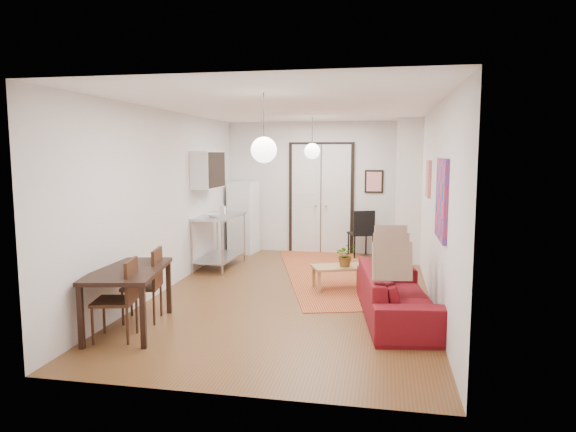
% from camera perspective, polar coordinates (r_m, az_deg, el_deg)
% --- Properties ---
extents(floor, '(7.00, 7.00, 0.00)m').
position_cam_1_polar(floor, '(8.23, 0.65, -8.61)').
color(floor, brown).
rests_on(floor, ground).
extents(ceiling, '(4.20, 7.00, 0.02)m').
position_cam_1_polar(ceiling, '(7.95, 0.68, 11.96)').
color(ceiling, white).
rests_on(ceiling, wall_back).
extents(wall_back, '(4.20, 0.02, 2.90)m').
position_cam_1_polar(wall_back, '(11.41, 3.73, 3.16)').
color(wall_back, silver).
rests_on(wall_back, floor).
extents(wall_front, '(4.20, 0.02, 2.90)m').
position_cam_1_polar(wall_front, '(4.58, -6.98, -2.65)').
color(wall_front, silver).
rests_on(wall_front, floor).
extents(wall_left, '(0.02, 7.00, 2.90)m').
position_cam_1_polar(wall_left, '(8.57, -13.30, 1.71)').
color(wall_left, silver).
rests_on(wall_left, floor).
extents(wall_right, '(0.02, 7.00, 2.90)m').
position_cam_1_polar(wall_right, '(7.87, 15.90, 1.17)').
color(wall_right, silver).
rests_on(wall_right, floor).
extents(double_doors, '(1.44, 0.06, 2.50)m').
position_cam_1_polar(double_doors, '(11.38, 3.69, 1.89)').
color(double_doors, silver).
rests_on(double_doors, wall_back).
extents(stub_partition, '(0.50, 0.10, 2.90)m').
position_cam_1_polar(stub_partition, '(10.39, 13.27, 2.61)').
color(stub_partition, silver).
rests_on(stub_partition, floor).
extents(wall_cabinet, '(0.35, 1.00, 0.70)m').
position_cam_1_polar(wall_cabinet, '(9.87, -8.87, 5.11)').
color(wall_cabinet, silver).
rests_on(wall_cabinet, wall_left).
extents(painting_popart, '(0.05, 1.00, 1.00)m').
position_cam_1_polar(painting_popart, '(6.61, 16.71, 1.82)').
color(painting_popart, red).
rests_on(painting_popart, wall_right).
extents(painting_abstract, '(0.05, 0.50, 0.60)m').
position_cam_1_polar(painting_abstract, '(8.64, 15.34, 4.02)').
color(painting_abstract, beige).
rests_on(painting_abstract, wall_right).
extents(poster_back, '(0.40, 0.03, 0.50)m').
position_cam_1_polar(poster_back, '(11.29, 9.53, 3.80)').
color(poster_back, red).
rests_on(poster_back, wall_back).
extents(print_left, '(0.03, 0.44, 0.54)m').
position_cam_1_polar(print_left, '(10.39, -8.74, 5.48)').
color(print_left, '#A27043').
rests_on(print_left, wall_left).
extents(pendant_back, '(0.30, 0.30, 0.80)m').
position_cam_1_polar(pendant_back, '(9.90, 2.70, 7.22)').
color(pendant_back, white).
rests_on(pendant_back, ceiling).
extents(pendant_front, '(0.30, 0.30, 0.80)m').
position_cam_1_polar(pendant_front, '(5.96, -2.70, 7.36)').
color(pendant_front, white).
rests_on(pendant_front, ceiling).
extents(kilim_rug, '(2.89, 4.87, 0.01)m').
position_cam_1_polar(kilim_rug, '(9.54, 5.23, -6.40)').
color(kilim_rug, '#B65E2D').
rests_on(kilim_rug, floor).
extents(sofa, '(1.21, 2.39, 0.67)m').
position_cam_1_polar(sofa, '(7.11, 12.10, -8.47)').
color(sofa, maroon).
rests_on(sofa, floor).
extents(coffee_table, '(0.98, 0.76, 0.38)m').
position_cam_1_polar(coffee_table, '(8.45, 5.73, -5.89)').
color(coffee_table, '#AD8351').
rests_on(coffee_table, floor).
extents(potted_plant, '(0.39, 0.42, 0.37)m').
position_cam_1_polar(potted_plant, '(8.39, 6.43, -4.32)').
color(potted_plant, '#345B29').
rests_on(potted_plant, coffee_table).
extents(kitchen_counter, '(0.75, 1.37, 1.03)m').
position_cam_1_polar(kitchen_counter, '(10.01, -7.63, -1.84)').
color(kitchen_counter, '#B4B6B9').
rests_on(kitchen_counter, floor).
extents(bowl, '(0.25, 0.25, 0.06)m').
position_cam_1_polar(bowl, '(9.68, -8.25, 0.06)').
color(bowl, beige).
rests_on(bowl, kitchen_counter).
extents(soap_bottle, '(0.10, 0.10, 0.21)m').
position_cam_1_polar(soap_bottle, '(10.19, -7.26, 0.86)').
color(soap_bottle, teal).
rests_on(soap_bottle, kitchen_counter).
extents(fridge, '(0.63, 0.63, 1.58)m').
position_cam_1_polar(fridge, '(11.46, -4.97, -0.15)').
color(fridge, white).
rests_on(fridge, floor).
extents(dining_table, '(1.06, 1.54, 0.78)m').
position_cam_1_polar(dining_table, '(6.75, -17.34, -6.33)').
color(dining_table, black).
rests_on(dining_table, floor).
extents(dining_chair_near, '(0.54, 0.69, 0.97)m').
position_cam_1_polar(dining_chair_near, '(7.17, -15.62, -6.60)').
color(dining_chair_near, '#381C11').
rests_on(dining_chair_near, floor).
extents(dining_chair_far, '(0.54, 0.69, 0.97)m').
position_cam_1_polar(dining_chair_far, '(6.57, -18.33, -7.94)').
color(dining_chair_far, '#381C11').
rests_on(dining_chair_far, floor).
extents(black_side_chair, '(0.61, 0.62, 1.01)m').
position_cam_1_polar(black_side_chair, '(11.18, 8.10, -1.38)').
color(black_side_chair, black).
rests_on(black_side_chair, floor).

